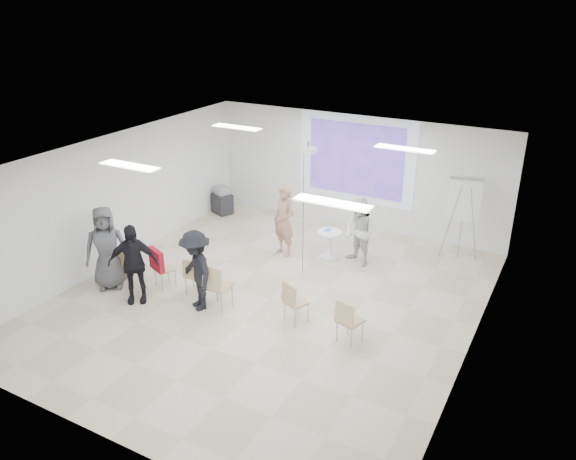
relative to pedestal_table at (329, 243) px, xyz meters
The scene contains 30 objects.
floor 2.40m from the pedestal_table, 96.74° to the right, with size 8.00×9.00×0.10m, color beige.
ceiling 3.55m from the pedestal_table, 96.74° to the right, with size 8.00×9.00×0.10m, color white.
wall_back 2.49m from the pedestal_table, 97.12° to the left, with size 8.00×0.10×3.00m, color silver.
wall_left 5.04m from the pedestal_table, 151.61° to the right, with size 0.10×9.00×3.00m, color silver.
wall_right 4.58m from the pedestal_table, 31.78° to the right, with size 0.10×9.00×3.00m, color silver.
projection_halo 2.61m from the pedestal_table, 97.34° to the left, with size 3.20×0.01×2.30m, color silver.
projection_image 2.60m from the pedestal_table, 97.39° to the left, with size 2.60×0.01×1.90m, color #5836B9.
pedestal_table is the anchor object (origin of this frame).
player_left 1.24m from the pedestal_table, 163.25° to the right, with size 0.71×0.48×1.95m, color tan.
player_right 0.87m from the pedestal_table, ahead, with size 0.86×0.69×1.78m, color silver.
controller_left 1.25m from the pedestal_table, behind, with size 0.04×0.13×0.04m, color silver.
controller_right 1.02m from the pedestal_table, 30.68° to the left, with size 0.04×0.13×0.04m, color white.
chair_far_left 4.59m from the pedestal_table, 136.10° to the right, with size 0.43×0.45×0.79m.
chair_left_mid 3.93m from the pedestal_table, 130.43° to the right, with size 0.51×0.53×0.82m.
chair_left_inner 3.39m from the pedestal_table, 121.28° to the right, with size 0.44×0.47×0.82m.
chair_center 3.35m from the pedestal_table, 107.24° to the right, with size 0.47×0.50×0.98m.
chair_right_inner 2.95m from the pedestal_table, 78.78° to the right, with size 0.53×0.55×0.84m.
chair_right_far 3.50m from the pedestal_table, 60.10° to the right, with size 0.50×0.52×0.86m.
red_jacket 4.04m from the pedestal_table, 128.72° to the right, with size 0.48×0.11×0.46m, color #AD1526.
laptop 3.32m from the pedestal_table, 122.26° to the right, with size 0.30×0.22×0.02m, color black.
audience_left 4.57m from the pedestal_table, 125.67° to the right, with size 1.12×0.67×1.93m, color black.
audience_mid 3.62m from the pedestal_table, 112.36° to the right, with size 1.22×0.67×1.89m, color black.
audience_outer 5.02m from the pedestal_table, 135.53° to the right, with size 0.99×0.65×2.04m, color #545459.
flipchart_easel 3.24m from the pedestal_table, 28.20° to the left, with size 0.86×0.66×2.00m.
av_cart 4.08m from the pedestal_table, 162.72° to the left, with size 0.66×0.61×0.81m.
ceiling_projector 2.46m from the pedestal_table, 101.83° to the right, with size 0.30×0.25×3.00m.
fluor_panel_nw 3.46m from the pedestal_table, behind, with size 1.20×0.30×0.02m, color white.
fluor_panel_ne 3.12m from the pedestal_table, 11.10° to the right, with size 1.20×0.30×0.02m, color white.
fluor_panel_sw 5.15m from the pedestal_table, 120.67° to the right, with size 1.20×0.30×0.02m, color white.
fluor_panel_se 4.94m from the pedestal_table, 65.82° to the right, with size 1.20×0.30×0.02m, color white.
Camera 1 is at (5.15, -8.70, 5.88)m, focal length 35.00 mm.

